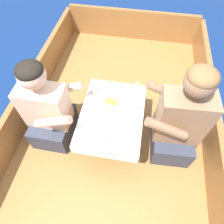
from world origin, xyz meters
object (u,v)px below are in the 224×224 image
Objects in this scene: person_port at (48,111)px; person_starboard at (179,123)px; coffee_cup_starboard at (107,89)px; tin_can at (94,89)px; coffee_cup_center at (88,128)px; coffee_cup_port at (107,142)px; sandwich at (111,103)px.

person_port is 1.16m from person_starboard.
tin_can is (-0.12, -0.03, -0.00)m from coffee_cup_starboard.
person_starboard reaches higher than coffee_cup_center.
coffee_cup_center is (-0.07, -0.46, 0.00)m from coffee_cup_starboard.
coffee_cup_center is (-0.75, -0.18, 0.01)m from person_starboard.
coffee_cup_port is 0.57m from coffee_cup_starboard.
coffee_cup_center is (-0.18, 0.10, 0.00)m from coffee_cup_port.
sandwich is (-0.60, 0.11, 0.00)m from person_starboard.
coffee_cup_starboard is at bearing -25.36° from person_starboard.
coffee_cup_port reaches higher than coffee_cup_starboard.
coffee_cup_starboard is 0.46m from coffee_cup_center.
person_port is 8.02× the size of sandwich.
sandwich reaches higher than tin_can.
person_starboard is at bearing -17.52° from tin_can.
coffee_cup_center reaches higher than coffee_cup_port.
person_starboard is 0.73m from coffee_cup_starboard.
sandwich is at bearing 16.76° from person_port.
person_port reaches higher than coffee_cup_starboard.
person_port is at bearing -0.65° from person_starboard.
coffee_cup_port is at bearing -84.85° from sandwich.
person_starboard is at bearing 2.78° from person_port.
person_port is 10.28× the size of coffee_cup_center.
person_port is 0.44m from coffee_cup_center.
person_port is 0.58m from sandwich.
tin_can is at bearing 96.72° from coffee_cup_center.
coffee_cup_port is 0.87× the size of coffee_cup_starboard.
person_starboard is at bearing 26.58° from coffee_cup_port.
coffee_cup_port is at bearing -78.97° from coffee_cup_starboard.
coffee_cup_starboard is 1.54× the size of tin_can.
person_port is 14.25× the size of tin_can.
coffee_cup_port is at bearing 23.52° from person_starboard.
person_port reaches higher than sandwich.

